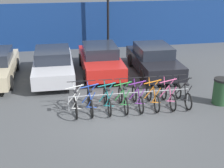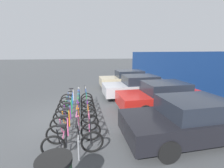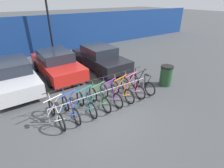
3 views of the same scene
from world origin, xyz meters
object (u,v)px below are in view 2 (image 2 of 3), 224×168
(car_beige, at_px, (128,79))
(bicycle_teal, at_px, (76,106))
(bicycle_green, at_px, (76,111))
(bicycle_orange, at_px, (75,123))
(bicycle_pink, at_px, (74,132))
(bicycle_blue, at_px, (77,101))
(bicycle_black, at_px, (73,143))
(bike_rack, at_px, (79,110))
(car_red, at_px, (163,96))
(bicycle_purple, at_px, (75,116))
(car_black, at_px, (190,119))
(bicycle_white, at_px, (77,98))
(car_silver, at_px, (138,86))

(car_beige, bearing_deg, bicycle_teal, -40.61)
(bicycle_green, height_order, bicycle_orange, same)
(bicycle_pink, bearing_deg, bicycle_blue, 179.03)
(bicycle_pink, xyz_separation_m, bicycle_black, (0.61, 0.00, 0.00))
(bicycle_teal, relative_size, bicycle_orange, 1.00)
(bike_rack, xyz_separation_m, car_red, (-0.56, 4.07, 0.19))
(bike_rack, relative_size, bicycle_purple, 2.75)
(bike_rack, xyz_separation_m, car_black, (2.02, 3.57, 0.19))
(bicycle_white, xyz_separation_m, bicycle_orange, (2.94, 0.00, 0.00))
(car_beige, bearing_deg, bicycle_purple, -34.47)
(bicycle_blue, height_order, car_red, car_red)
(bicycle_teal, height_order, bicycle_pink, same)
(bicycle_black, height_order, car_silver, car_silver)
(bicycle_green, distance_m, car_beige, 6.64)
(bicycle_purple, xyz_separation_m, car_beige, (-5.84, 4.01, 0.31))
(bicycle_blue, bearing_deg, bicycle_black, -0.32)
(bike_rack, xyz_separation_m, bicycle_purple, (0.27, -0.15, -0.12))
(bicycle_green, relative_size, car_black, 0.39)
(bicycle_purple, bearing_deg, car_red, 97.44)
(bicycle_pink, relative_size, car_black, 0.39)
(bike_rack, height_order, bicycle_teal, bicycle_teal)
(bicycle_orange, height_order, bicycle_pink, same)
(bicycle_teal, height_order, bicycle_black, same)
(bicycle_orange, xyz_separation_m, car_silver, (-3.72, 3.84, 0.31))
(bicycle_pink, bearing_deg, bicycle_teal, 179.03)
(bicycle_blue, height_order, bicycle_orange, same)
(bicycle_orange, bearing_deg, bicycle_purple, -176.67)
(bicycle_black, bearing_deg, car_black, 87.88)
(bicycle_blue, xyz_separation_m, bicycle_pink, (3.01, 0.00, 0.00))
(bicycle_black, xyz_separation_m, car_beige, (-7.65, 4.01, 0.31))
(bicycle_purple, height_order, car_red, car_red)
(car_black, bearing_deg, bicycle_blue, -133.74)
(bicycle_green, height_order, car_black, car_black)
(bicycle_white, relative_size, car_beige, 0.38)
(bicycle_white, xyz_separation_m, bicycle_green, (1.79, 0.00, 0.00))
(bicycle_blue, height_order, car_beige, car_beige)
(bicycle_blue, height_order, car_black, car_black)
(bicycle_blue, height_order, bicycle_purple, same)
(bicycle_orange, height_order, car_red, car_red)
(bicycle_white, height_order, bicycle_green, same)
(bicycle_black, height_order, car_black, car_black)
(bicycle_pink, bearing_deg, car_black, 80.74)
(bicycle_purple, xyz_separation_m, bicycle_black, (1.82, 0.00, 0.00))
(bicycle_green, bearing_deg, bicycle_white, -176.12)
(bicycle_pink, relative_size, car_silver, 0.39)
(bicycle_teal, height_order, car_silver, car_silver)
(bicycle_orange, xyz_separation_m, car_black, (1.16, 3.72, 0.31))
(bicycle_orange, bearing_deg, bike_rack, 173.53)
(bicycle_white, height_order, bicycle_purple, same)
(bicycle_teal, distance_m, bicycle_purple, 1.16)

